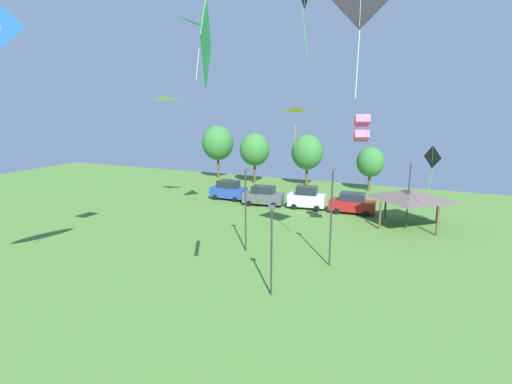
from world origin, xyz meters
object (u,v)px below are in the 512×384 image
object	(u,v)px
kite_flying_7	(432,159)
treeline_tree_1	(255,150)
parked_car_rightmost_in_row	(352,203)
treeline_tree_0	(218,143)
kite_flying_6	(362,128)
parked_car_second_from_left	(263,196)
light_post_0	(271,245)
parked_car_third_from_left	(307,198)
parked_car_leftmost	(228,190)
park_pavilion	(411,194)
kite_flying_0	(206,42)
kite_flying_9	(206,39)
treeline_tree_2	(307,152)
kite_flying_5	(162,104)
light_post_1	(409,192)
kite_flying_1	(296,116)
kite_flying_3	(0,25)
light_post_3	(246,205)
light_post_2	(331,212)
treeline_tree_3	(370,162)

from	to	relation	value
kite_flying_7	treeline_tree_1	xyz separation A→B (m)	(-23.91, 16.86, -1.93)
parked_car_rightmost_in_row	treeline_tree_0	bearing A→B (deg)	147.63
kite_flying_6	parked_car_second_from_left	bearing A→B (deg)	141.84
light_post_0	parked_car_third_from_left	bearing A→B (deg)	101.23
parked_car_leftmost	park_pavilion	world-z (taller)	park_pavilion
kite_flying_0	parked_car_third_from_left	distance (m)	30.50
kite_flying_0	parked_car_second_from_left	distance (m)	31.11
kite_flying_0	kite_flying_6	distance (m)	18.13
kite_flying_0	parked_car_third_from_left	size ratio (longest dim) A/B	0.82
kite_flying_9	parked_car_second_from_left	bearing A→B (deg)	92.57
kite_flying_6	treeline_tree_0	xyz separation A→B (m)	(-25.73, 23.08, -3.99)
treeline_tree_2	kite_flying_7	bearing A→B (deg)	-48.23
kite_flying_5	light_post_1	world-z (taller)	kite_flying_5
kite_flying_1	treeline_tree_0	size ratio (longest dim) A/B	0.38
light_post_1	treeline_tree_1	size ratio (longest dim) A/B	0.84
treeline_tree_0	treeline_tree_2	distance (m)	14.52
kite_flying_7	parked_car_second_from_left	bearing A→B (deg)	164.45
kite_flying_3	light_post_0	world-z (taller)	kite_flying_3
kite_flying_9	parked_car_rightmost_in_row	xyz separation A→B (m)	(9.47, 13.43, -15.19)
kite_flying_0	parked_car_third_from_left	bearing A→B (deg)	98.25
parked_car_second_from_left	light_post_3	world-z (taller)	light_post_3
kite_flying_0	light_post_2	bearing A→B (deg)	79.78
park_pavilion	light_post_2	xyz separation A→B (m)	(-4.58, -12.68, 0.89)
kite_flying_7	treeline_tree_0	bearing A→B (deg)	149.37
parked_car_leftmost	kite_flying_1	bearing A→B (deg)	-30.65
treeline_tree_0	treeline_tree_2	world-z (taller)	treeline_tree_0
parked_car_leftmost	treeline_tree_3	xyz separation A→B (m)	(14.94, 12.13, 2.76)
parked_car_third_from_left	treeline_tree_2	world-z (taller)	treeline_tree_2
kite_flying_7	park_pavilion	xyz separation A→B (m)	(-1.55, 3.12, -3.82)
light_post_0	treeline_tree_0	xyz separation A→B (m)	(-22.62, 33.79, 2.36)
kite_flying_1	light_post_3	size ratio (longest dim) A/B	0.47
parked_car_leftmost	parked_car_third_from_left	size ratio (longest dim) A/B	1.04
light_post_1	light_post_3	world-z (taller)	light_post_3
kite_flying_7	kite_flying_6	bearing A→B (deg)	-136.89
kite_flying_1	parked_car_leftmost	xyz separation A→B (m)	(-10.66, 6.48, -9.15)
kite_flying_7	park_pavilion	world-z (taller)	kite_flying_7
parked_car_third_from_left	light_post_3	size ratio (longest dim) A/B	0.64
treeline_tree_1	parked_car_leftmost	bearing A→B (deg)	-82.43
kite_flying_0	light_post_2	distance (m)	16.05
parked_car_leftmost	treeline_tree_0	size ratio (longest dim) A/B	0.54
parked_car_second_from_left	kite_flying_3	bearing A→B (deg)	-110.38
kite_flying_0	kite_flying_6	bearing A→B (deg)	79.33
treeline_tree_3	light_post_0	bearing A→B (deg)	-91.27
treeline_tree_0	treeline_tree_2	bearing A→B (deg)	0.16
light_post_3	treeline_tree_3	distance (m)	27.77
kite_flying_1	treeline_tree_1	world-z (taller)	kite_flying_1
light_post_0	kite_flying_9	bearing A→B (deg)	138.81
kite_flying_7	parked_car_rightmost_in_row	xyz separation A→B (m)	(-7.38, 5.44, -5.79)
kite_flying_7	parked_car_third_from_left	bearing A→B (deg)	156.44
kite_flying_7	treeline_tree_1	size ratio (longest dim) A/B	0.53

